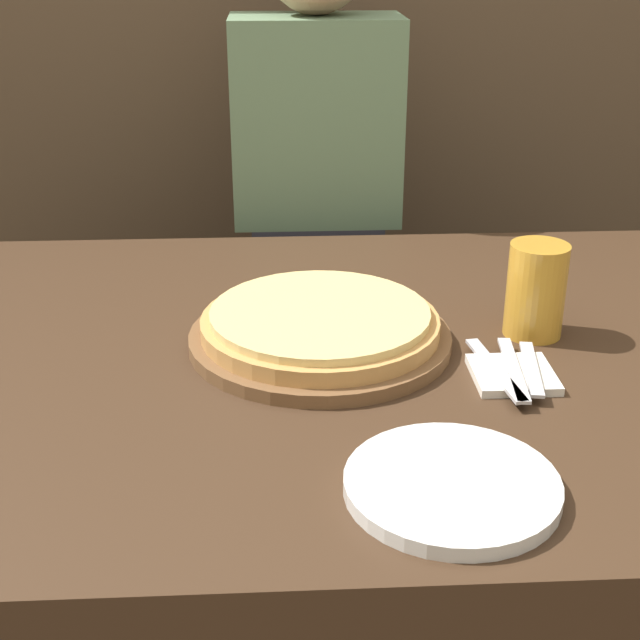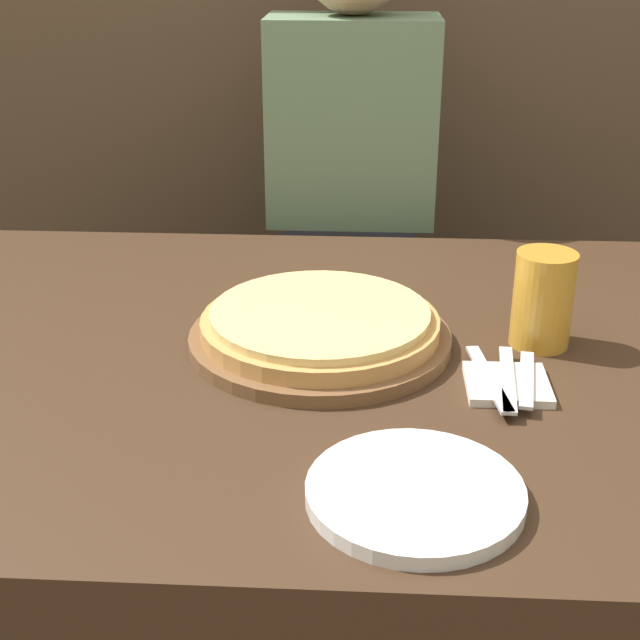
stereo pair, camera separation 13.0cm
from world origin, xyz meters
name	(u,v)px [view 2 (the right image)]	position (x,y,z in m)	size (l,w,h in m)	color
dining_table	(325,557)	(0.00, 0.00, 0.38)	(1.56, 1.03, 0.76)	#3D2819
pizza_on_board	(320,329)	(-0.01, 0.02, 0.78)	(0.39, 0.39, 0.06)	brown
beer_glass	(543,295)	(0.31, 0.04, 0.83)	(0.09, 0.09, 0.14)	gold
dinner_plate	(415,493)	(0.11, -0.36, 0.76)	(0.24, 0.24, 0.02)	silver
napkin_stack	(507,384)	(0.25, -0.10, 0.76)	(0.11, 0.11, 0.01)	silver
fork	(489,378)	(0.22, -0.10, 0.77)	(0.04, 0.19, 0.00)	silver
dinner_knife	(508,379)	(0.25, -0.10, 0.77)	(0.04, 0.19, 0.00)	silver
spoon	(527,379)	(0.27, -0.10, 0.77)	(0.04, 0.16, 0.00)	silver
diner_person	(350,242)	(0.02, 0.70, 0.68)	(0.35, 0.20, 1.36)	#33333D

